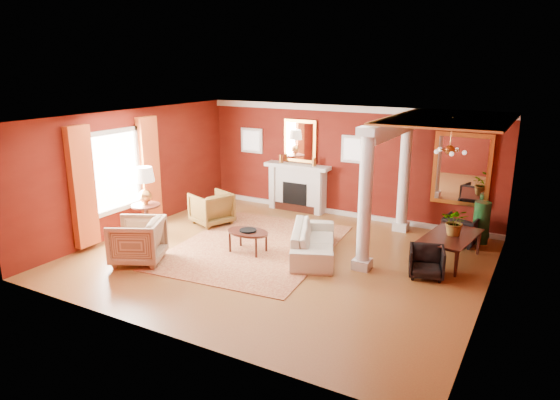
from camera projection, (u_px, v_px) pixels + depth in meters
The scene contains 27 objects.
ground at pixel (280, 258), 10.41m from camera, with size 8.00×8.00×0.00m, color brown.
room_shell at pixel (280, 163), 9.88m from camera, with size 8.04×7.04×2.92m.
fireplace at pixel (297, 187), 13.64m from camera, with size 1.85×0.42×1.29m.
overmantel_mirror at pixel (300, 141), 13.42m from camera, with size 0.95×0.07×1.15m.
flank_window_left at pixel (252, 141), 14.19m from camera, with size 0.70×0.07×0.70m.
flank_window_right at pixel (354, 149), 12.73m from camera, with size 0.70×0.07×0.70m.
left_window at pixel (118, 177), 11.36m from camera, with size 0.21×2.55×2.60m.
column_front at pixel (365, 199), 9.48m from camera, with size 0.36×0.36×2.80m.
column_back at pixel (404, 173), 11.76m from camera, with size 0.36×0.36×2.80m.
header_beam at pixel (394, 127), 10.51m from camera, with size 0.30×3.20×0.32m, color silver.
amber_ceiling at pixel (450, 119), 9.78m from camera, with size 2.30×3.40×0.04m, color #E09041.
dining_mirror at pixel (462, 169), 11.54m from camera, with size 1.30×0.07×1.70m.
chandelier at pixel (450, 150), 9.96m from camera, with size 0.60×0.62×0.75m.
crown_trim at pixel (347, 109), 12.57m from camera, with size 8.00×0.08×0.16m, color silver.
base_trim at pixel (343, 213), 13.31m from camera, with size 8.00×0.08×0.12m, color silver.
rug at pixel (255, 246), 11.04m from camera, with size 3.23×4.30×0.02m, color maroon.
sofa at pixel (314, 236), 10.45m from camera, with size 2.17×0.63×0.85m, color beige.
armchair_leopard at pixel (211, 207), 12.50m from camera, with size 0.87×0.82×0.90m, color black.
armchair_stripe at pixel (137, 239), 10.08m from camera, with size 0.97×0.91×1.00m, color tan.
coffee_table at pixel (248, 233), 10.61m from camera, with size 0.94×0.94×0.48m.
coffee_book at pixel (247, 225), 10.64m from camera, with size 0.15×0.02×0.21m, color black.
side_table at pixel (145, 189), 11.43m from camera, with size 0.66×0.66×1.65m.
dining_table at pixel (452, 241), 10.11m from camera, with size 1.59×0.56×0.89m, color black.
dining_chair_near at pixel (427, 261), 9.41m from camera, with size 0.63×0.59×0.65m, color black.
dining_chair_far at pixel (461, 229), 11.14m from camera, with size 0.69×0.65×0.71m, color black.
green_urn at pixel (481, 227), 11.19m from camera, with size 0.40×0.40×0.97m.
potted_plant at pixel (457, 209), 9.95m from camera, with size 0.52×0.58×0.45m, color #26591E.
Camera 1 is at (4.75, -8.48, 3.92)m, focal length 32.00 mm.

